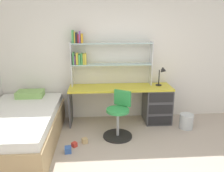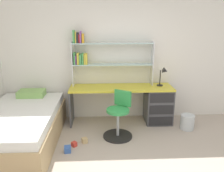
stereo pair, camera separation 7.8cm
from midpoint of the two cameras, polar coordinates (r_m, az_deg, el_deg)
room_shell at (r=3.67m, az=-14.20°, el=4.48°), size 5.84×5.48×2.60m
desk at (r=4.68m, az=9.46°, el=-3.99°), size 2.02×0.55×0.75m
bookshelf_hutch at (r=4.51m, az=-2.39°, el=7.78°), size 1.60×0.22×1.09m
desk_lamp at (r=4.61m, az=13.31°, el=3.01°), size 0.20×0.17×0.38m
swivel_chair at (r=4.08m, az=2.23°, el=-8.27°), size 0.52×0.52×0.82m
bed_platform at (r=4.16m, az=-21.50°, el=-9.56°), size 1.22×2.08×0.69m
waste_bin at (r=4.66m, az=18.77°, el=-8.50°), size 0.26×0.26×0.28m
toy_block_red_1 at (r=3.94m, az=-8.85°, el=-14.16°), size 0.11×0.11×0.08m
toy_block_blue_2 at (r=3.79m, az=-10.42°, el=-15.27°), size 0.11×0.11×0.10m
toy_block_natural_4 at (r=4.01m, az=-6.28°, el=-13.34°), size 0.11×0.11×0.09m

